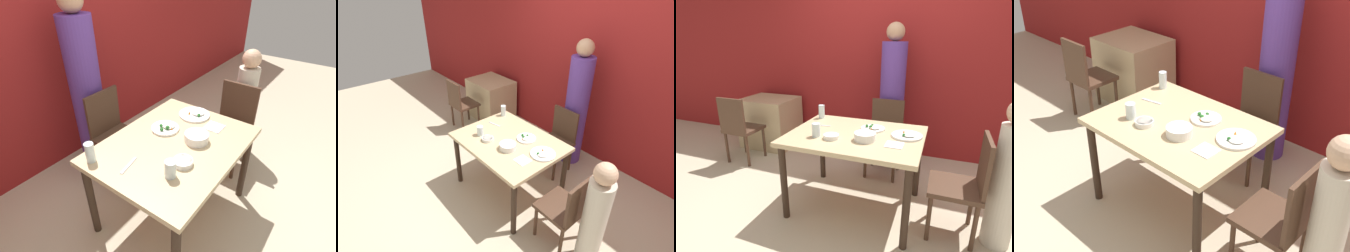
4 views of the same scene
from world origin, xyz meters
TOP-DOWN VIEW (x-y plane):
  - ground_plane at (0.00, 0.00)m, footprint 10.00×10.00m
  - wall_back at (0.00, 1.45)m, footprint 10.00×0.06m
  - dining_table at (0.00, 0.00)m, footprint 1.18×0.91m
  - chair_adult_spot at (0.10, 0.79)m, footprint 0.40×0.40m
  - chair_child_spot at (0.93, -0.07)m, footprint 0.40×0.40m
  - person_adult at (0.10, 1.11)m, footprint 0.30×0.30m
  - person_child at (1.21, -0.07)m, footprint 0.21×0.21m
  - bowl_curry at (0.12, -0.12)m, footprint 0.18×0.18m
  - plate_rice_adult at (0.11, 0.16)m, footprint 0.23×0.23m
  - plate_rice_child at (0.44, 0.09)m, footprint 0.27×0.27m
  - bowl_rice_small at (-0.16, -0.18)m, footprint 0.13×0.13m
  - glass_water_tall at (-0.50, 0.34)m, footprint 0.06×0.06m
  - glass_water_short at (-0.30, -0.18)m, footprint 0.07×0.07m
  - napkin_folded at (0.37, -0.14)m, footprint 0.14×0.14m
  - fork_steel at (-0.39, 0.10)m, footprint 0.18×0.06m
  - background_table at (-1.70, 1.04)m, footprint 0.75×0.62m
  - chair_background at (-1.70, 0.39)m, footprint 0.40×0.40m

SIDE VIEW (x-z plane):
  - ground_plane at x=0.00m, z-range 0.00..0.00m
  - background_table at x=-1.70m, z-range 0.00..0.72m
  - chair_adult_spot at x=0.10m, z-range 0.04..0.92m
  - chair_child_spot at x=0.93m, z-range 0.04..0.92m
  - chair_background at x=-1.70m, z-range 0.04..0.92m
  - person_child at x=1.21m, z-range -0.02..1.16m
  - dining_table at x=0.00m, z-range 0.28..1.03m
  - napkin_folded at x=0.37m, z-range 0.75..0.75m
  - fork_steel at x=-0.39m, z-range 0.75..0.75m
  - plate_rice_child at x=0.44m, z-range 0.74..0.78m
  - plate_rice_adult at x=0.11m, z-range 0.74..0.79m
  - bowl_rice_small at x=-0.16m, z-range 0.75..0.79m
  - bowl_curry at x=0.12m, z-range 0.75..0.82m
  - glass_water_short at x=-0.30m, z-range 0.75..0.87m
  - glass_water_tall at x=-0.50m, z-range 0.75..0.89m
  - person_adult at x=0.10m, z-range -0.05..1.69m
  - wall_back at x=0.00m, z-range 0.00..2.70m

